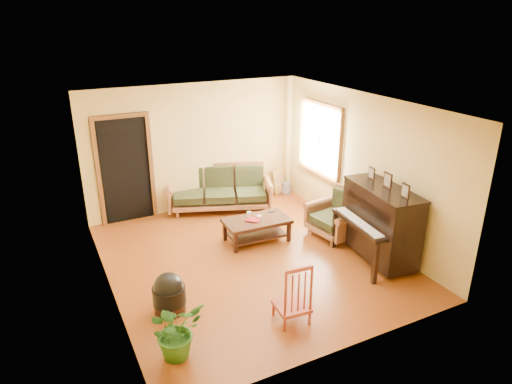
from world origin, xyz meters
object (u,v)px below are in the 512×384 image
armchair (334,214)px  red_chair (292,291)px  piano (380,224)px  ceramic_crock (286,188)px  sofa (220,189)px  footstool (169,298)px  coffee_table (257,230)px  potted_plant (176,330)px

armchair → red_chair: (-1.96, -1.79, 0.01)m
piano → red_chair: 2.27m
armchair → ceramic_crock: armchair is taller
sofa → armchair: bearing=-35.6°
footstool → sofa: bearing=56.2°
sofa → red_chair: 3.90m
footstool → ceramic_crock: bearing=40.3°
footstool → red_chair: bearing=-33.5°
sofa → footstool: 3.54m
armchair → red_chair: size_ratio=0.98×
sofa → piano: piano is taller
sofa → piano: size_ratio=1.47×
sofa → coffee_table: size_ratio=1.82×
ceramic_crock → piano: bearing=-92.6°
armchair → ceramic_crock: size_ratio=3.51×
coffee_table → ceramic_crock: bearing=47.0°
coffee_table → ceramic_crock: size_ratio=4.63×
red_chair → potted_plant: red_chair is taller
ceramic_crock → potted_plant: potted_plant is taller
piano → red_chair: piano is taller
piano → red_chair: (-2.13, -0.77, -0.19)m
piano → potted_plant: bearing=-162.3°
sofa → potted_plant: sofa is taller
piano → red_chair: size_ratio=1.60×
footstool → red_chair: (1.40, -0.93, 0.24)m
coffee_table → ceramic_crock: coffee_table is taller
coffee_table → potted_plant: potted_plant is taller
coffee_table → red_chair: size_ratio=1.29×
sofa → ceramic_crock: 1.75m
armchair → red_chair: red_chair is taller
sofa → coffee_table: sofa is taller
piano → coffee_table: bearing=141.9°
coffee_table → piano: size_ratio=0.81×
piano → ceramic_crock: size_ratio=5.75×
coffee_table → armchair: bearing=-19.5°
piano → potted_plant: piano is taller
armchair → piano: piano is taller
sofa → potted_plant: (-2.14, -3.82, -0.10)m
red_chair → potted_plant: size_ratio=1.27×
footstool → piano: bearing=-2.6°
ceramic_crock → footstool: bearing=-139.7°
footstool → red_chair: red_chair is taller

